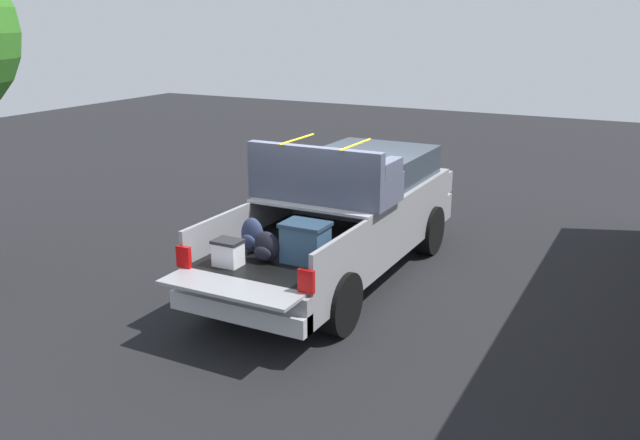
# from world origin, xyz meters

# --- Properties ---
(ground_plane) EXTENTS (40.00, 40.00, 0.00)m
(ground_plane) POSITION_xyz_m (0.00, 0.00, 0.00)
(ground_plane) COLOR black
(pickup_truck) EXTENTS (6.05, 2.08, 2.23)m
(pickup_truck) POSITION_xyz_m (0.34, -0.00, 0.96)
(pickup_truck) COLOR gray
(pickup_truck) RESTS_ON ground_plane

